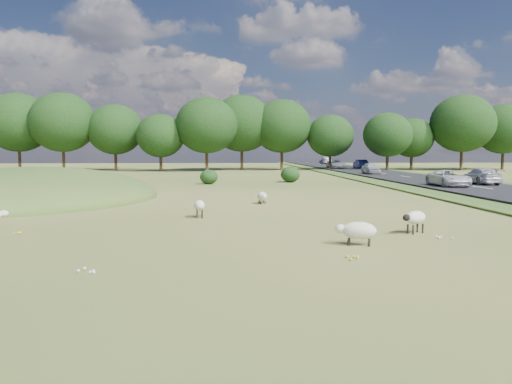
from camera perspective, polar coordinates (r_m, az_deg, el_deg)
ground at (r=40.70m, az=-4.26°, el=0.46°), size 160.00×160.00×0.00m
mound at (r=35.00m, az=-24.45°, el=-0.66°), size 16.00×20.00×4.00m
road at (r=54.32m, az=17.46°, el=1.46°), size 8.00×150.00×0.25m
treeline at (r=76.11m, az=-4.84°, el=7.40°), size 96.28×14.66×11.70m
shrubs at (r=47.94m, az=-5.10°, el=1.94°), size 21.84×7.51×1.51m
sheep_0 at (r=22.87m, az=-6.47°, el=-1.54°), size 0.54×1.11×0.79m
sheep_1 at (r=28.62m, az=0.71°, el=-0.49°), size 0.62×1.21×0.68m
sheep_2 at (r=16.44m, az=11.56°, el=-4.33°), size 1.39×0.90×0.77m
sheep_4 at (r=19.28m, az=17.71°, el=-2.82°), size 1.18×0.93×0.84m
car_1 at (r=42.11m, az=21.15°, el=1.50°), size 2.12×4.59×1.28m
car_2 at (r=45.83m, az=24.29°, el=1.67°), size 1.84×4.53×1.32m
car_3 at (r=79.72m, az=9.14°, el=3.19°), size 2.26×4.90×1.36m
car_5 at (r=106.40m, az=7.98°, el=3.61°), size 2.04×5.02×1.46m
car_6 at (r=61.59m, az=13.02°, el=2.67°), size 1.58×3.92×1.34m
car_7 at (r=80.22m, az=11.87°, el=3.16°), size 1.45×4.16×1.37m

